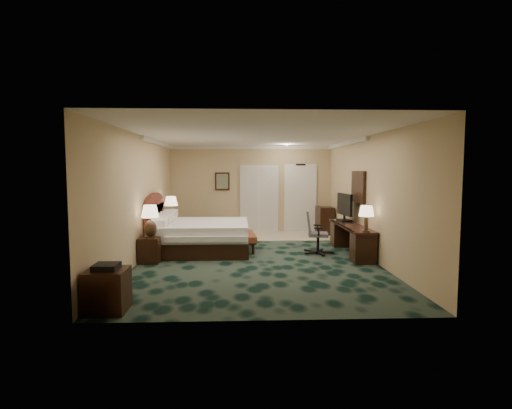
{
  "coord_description": "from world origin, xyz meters",
  "views": [
    {
      "loc": [
        -0.37,
        -8.77,
        1.94
      ],
      "look_at": [
        0.02,
        0.6,
        1.14
      ],
      "focal_mm": 28.0,
      "sensor_mm": 36.0,
      "label": 1
    }
  ],
  "objects_px": {
    "nightstand_near": "(150,250)",
    "lamp_far": "(171,209)",
    "desk": "(351,239)",
    "nightstand_far": "(170,231)",
    "bed": "(201,237)",
    "bed_bench": "(246,242)",
    "desk_chair": "(318,232)",
    "minibar": "(325,220)",
    "side_table": "(107,290)",
    "tv": "(344,207)",
    "lamp_near": "(150,221)"
  },
  "relations": [
    {
      "from": "nightstand_near",
      "to": "bed_bench",
      "type": "xyz_separation_m",
      "value": [
        2.05,
        1.21,
        -0.06
      ]
    },
    {
      "from": "lamp_far",
      "to": "bed_bench",
      "type": "height_order",
      "value": "lamp_far"
    },
    {
      "from": "lamp_far",
      "to": "tv",
      "type": "height_order",
      "value": "tv"
    },
    {
      "from": "desk_chair",
      "to": "nightstand_far",
      "type": "bearing_deg",
      "value": 162.85
    },
    {
      "from": "bed_bench",
      "to": "minibar",
      "type": "bearing_deg",
      "value": 40.05
    },
    {
      "from": "bed",
      "to": "lamp_near",
      "type": "height_order",
      "value": "lamp_near"
    },
    {
      "from": "nightstand_far",
      "to": "desk",
      "type": "height_order",
      "value": "desk"
    },
    {
      "from": "desk",
      "to": "desk_chair",
      "type": "distance_m",
      "value": 0.8
    },
    {
      "from": "desk_chair",
      "to": "minibar",
      "type": "distance_m",
      "value": 2.99
    },
    {
      "from": "bed",
      "to": "nightstand_far",
      "type": "relative_size",
      "value": 3.93
    },
    {
      "from": "side_table",
      "to": "desk_chair",
      "type": "relative_size",
      "value": 0.58
    },
    {
      "from": "desk",
      "to": "lamp_near",
      "type": "bearing_deg",
      "value": -170.49
    },
    {
      "from": "nightstand_far",
      "to": "lamp_near",
      "type": "distance_m",
      "value": 2.56
    },
    {
      "from": "nightstand_far",
      "to": "side_table",
      "type": "relative_size",
      "value": 0.97
    },
    {
      "from": "nightstand_near",
      "to": "lamp_near",
      "type": "xyz_separation_m",
      "value": [
        0.03,
        -0.05,
        0.61
      ]
    },
    {
      "from": "side_table",
      "to": "minibar",
      "type": "xyz_separation_m",
      "value": [
        4.43,
        6.52,
        0.12
      ]
    },
    {
      "from": "side_table",
      "to": "tv",
      "type": "distance_m",
      "value": 6.21
    },
    {
      "from": "nightstand_far",
      "to": "tv",
      "type": "bearing_deg",
      "value": -13.71
    },
    {
      "from": "lamp_far",
      "to": "minibar",
      "type": "bearing_deg",
      "value": 13.97
    },
    {
      "from": "nightstand_far",
      "to": "bed_bench",
      "type": "distance_m",
      "value": 2.38
    },
    {
      "from": "lamp_far",
      "to": "minibar",
      "type": "distance_m",
      "value": 4.62
    },
    {
      "from": "bed",
      "to": "lamp_near",
      "type": "bearing_deg",
      "value": -128.99
    },
    {
      "from": "side_table",
      "to": "desk",
      "type": "relative_size",
      "value": 0.25
    },
    {
      "from": "lamp_near",
      "to": "side_table",
      "type": "bearing_deg",
      "value": -89.32
    },
    {
      "from": "side_table",
      "to": "minibar",
      "type": "bearing_deg",
      "value": 55.8
    },
    {
      "from": "bed",
      "to": "nightstand_far",
      "type": "bearing_deg",
      "value": 126.34
    },
    {
      "from": "side_table",
      "to": "bed",
      "type": "bearing_deg",
      "value": 77.36
    },
    {
      "from": "lamp_near",
      "to": "lamp_far",
      "type": "relative_size",
      "value": 1.02
    },
    {
      "from": "lamp_near",
      "to": "bed_bench",
      "type": "distance_m",
      "value": 2.47
    },
    {
      "from": "desk",
      "to": "desk_chair",
      "type": "bearing_deg",
      "value": -178.83
    },
    {
      "from": "side_table",
      "to": "lamp_far",
      "type": "bearing_deg",
      "value": 90.28
    },
    {
      "from": "nightstand_near",
      "to": "side_table",
      "type": "xyz_separation_m",
      "value": [
        0.07,
        -2.95,
        0.03
      ]
    },
    {
      "from": "lamp_far",
      "to": "tv",
      "type": "relative_size",
      "value": 0.75
    },
    {
      "from": "nightstand_near",
      "to": "lamp_far",
      "type": "height_order",
      "value": "lamp_far"
    },
    {
      "from": "lamp_near",
      "to": "desk",
      "type": "height_order",
      "value": "lamp_near"
    },
    {
      "from": "desk_chair",
      "to": "minibar",
      "type": "xyz_separation_m",
      "value": [
        0.78,
        2.88,
        -0.09
      ]
    },
    {
      "from": "lamp_near",
      "to": "side_table",
      "type": "height_order",
      "value": "lamp_near"
    },
    {
      "from": "bed",
      "to": "desk_chair",
      "type": "relative_size",
      "value": 2.2
    },
    {
      "from": "lamp_far",
      "to": "side_table",
      "type": "bearing_deg",
      "value": -89.72
    },
    {
      "from": "bed",
      "to": "lamp_far",
      "type": "xyz_separation_m",
      "value": [
        -0.94,
        1.34,
        0.55
      ]
    },
    {
      "from": "lamp_far",
      "to": "desk",
      "type": "distance_m",
      "value": 4.82
    },
    {
      "from": "bed",
      "to": "lamp_near",
      "type": "distance_m",
      "value": 1.59
    },
    {
      "from": "desk_chair",
      "to": "lamp_far",
      "type": "bearing_deg",
      "value": 162.42
    },
    {
      "from": "bed",
      "to": "bed_bench",
      "type": "distance_m",
      "value": 1.09
    },
    {
      "from": "tv",
      "to": "desk",
      "type": "bearing_deg",
      "value": -96.33
    },
    {
      "from": "nightstand_far",
      "to": "bed_bench",
      "type": "xyz_separation_m",
      "value": [
        2.04,
        -1.23,
        -0.08
      ]
    },
    {
      "from": "nightstand_near",
      "to": "desk_chair",
      "type": "bearing_deg",
      "value": 10.4
    },
    {
      "from": "minibar",
      "to": "lamp_far",
      "type": "bearing_deg",
      "value": -166.03
    },
    {
      "from": "nightstand_near",
      "to": "tv",
      "type": "distance_m",
      "value": 4.76
    },
    {
      "from": "bed",
      "to": "nightstand_far",
      "type": "xyz_separation_m",
      "value": [
        -0.97,
        1.32,
        -0.07
      ]
    }
  ]
}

